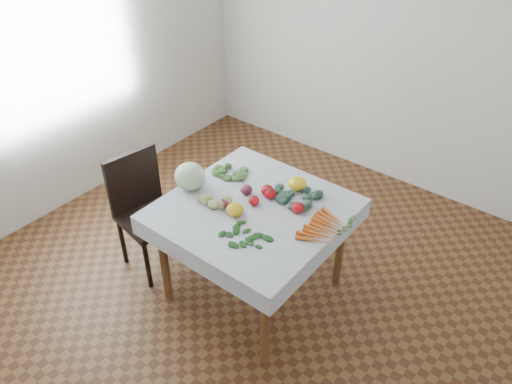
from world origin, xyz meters
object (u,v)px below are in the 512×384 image
Objects in this scene: carrot_bunch at (324,228)px; chair at (144,204)px; heirloom_back at (298,183)px; cabbage at (190,176)px; table at (253,220)px.

chair is at bearing -166.08° from carrot_bunch.
chair is at bearing -148.04° from heirloom_back.
cabbage is 0.98m from carrot_bunch.
heirloom_back reaches higher than carrot_bunch.
cabbage reaches higher than heirloom_back.
heirloom_back is (0.58, 0.45, -0.05)m from cabbage.
cabbage is (-0.48, -0.09, 0.20)m from table.
heirloom_back is (0.95, 0.59, 0.27)m from chair.
carrot_bunch is (0.96, 0.18, -0.08)m from cabbage.
heirloom_back is at bearing 73.61° from table.
carrot_bunch is (1.33, 0.33, 0.24)m from chair.
heirloom_back is at bearing 37.40° from cabbage.
heirloom_back is at bearing 144.84° from carrot_bunch.
carrot_bunch is at bearing -35.16° from heirloom_back.
chair reaches higher than carrot_bunch.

